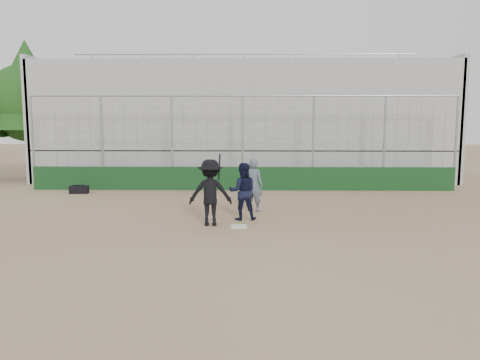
{
  "coord_description": "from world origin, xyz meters",
  "views": [
    {
      "loc": [
        0.27,
        -12.89,
        2.99
      ],
      "look_at": [
        0.0,
        1.4,
        1.15
      ],
      "focal_mm": 35.0,
      "sensor_mm": 36.0,
      "label": 1
    }
  ],
  "objects_px": {
    "batter_at_plate": "(210,193)",
    "umpire": "(253,188)",
    "equipment_bag": "(79,190)",
    "catcher_crouched": "(243,201)"
  },
  "relations": [
    {
      "from": "batter_at_plate",
      "to": "catcher_crouched",
      "type": "relative_size",
      "value": 1.74
    },
    {
      "from": "batter_at_plate",
      "to": "catcher_crouched",
      "type": "bearing_deg",
      "value": 38.42
    },
    {
      "from": "catcher_crouched",
      "to": "equipment_bag",
      "type": "bearing_deg",
      "value": 143.61
    },
    {
      "from": "catcher_crouched",
      "to": "equipment_bag",
      "type": "xyz_separation_m",
      "value": [
        -6.77,
        4.99,
        -0.42
      ]
    },
    {
      "from": "umpire",
      "to": "equipment_bag",
      "type": "height_order",
      "value": "umpire"
    },
    {
      "from": "umpire",
      "to": "batter_at_plate",
      "type": "bearing_deg",
      "value": 81.84
    },
    {
      "from": "catcher_crouched",
      "to": "umpire",
      "type": "xyz_separation_m",
      "value": [
        0.33,
        1.34,
        0.21
      ]
    },
    {
      "from": "batter_at_plate",
      "to": "catcher_crouched",
      "type": "height_order",
      "value": "batter_at_plate"
    },
    {
      "from": "batter_at_plate",
      "to": "umpire",
      "type": "distance_m",
      "value": 2.42
    },
    {
      "from": "batter_at_plate",
      "to": "equipment_bag",
      "type": "bearing_deg",
      "value": 135.74
    }
  ]
}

